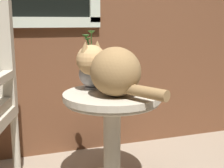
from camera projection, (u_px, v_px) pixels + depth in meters
The scene contains 3 objects.
wicker_side_table at pixel (112, 122), 1.72m from camera, with size 0.54×0.54×0.57m.
cat at pixel (111, 69), 1.61m from camera, with size 0.36×0.54×0.28m.
pewter_vase_with_ivy at pixel (91, 71), 1.77m from camera, with size 0.15×0.15×0.34m.
Camera 1 is at (-0.39, -1.34, 0.95)m, focal length 49.07 mm.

